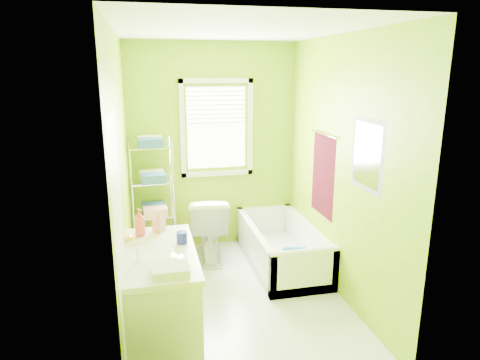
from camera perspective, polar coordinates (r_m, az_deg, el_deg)
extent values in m
plane|color=silver|center=(4.55, -0.39, -15.37)|extent=(2.90, 2.90, 0.00)
cube|color=#7BA407|center=(5.45, -3.65, 4.32)|extent=(2.10, 0.04, 2.60)
cube|color=#7BA407|center=(2.72, 6.09, -6.43)|extent=(2.10, 0.04, 2.60)
cube|color=#7BA407|center=(3.98, -15.38, -0.07)|extent=(0.04, 2.90, 2.60)
cube|color=#7BA407|center=(4.39, 13.10, 1.45)|extent=(0.04, 2.90, 2.60)
cube|color=white|center=(3.95, -0.46, 19.39)|extent=(2.10, 2.90, 0.04)
cube|color=white|center=(5.41, -3.15, 6.94)|extent=(0.74, 0.01, 1.01)
cube|color=white|center=(5.50, -3.03, 0.91)|extent=(0.92, 0.05, 0.06)
cube|color=white|center=(5.34, -3.20, 13.08)|extent=(0.92, 0.05, 0.06)
cube|color=white|center=(5.34, -7.70, 6.72)|extent=(0.06, 0.05, 1.22)
cube|color=white|center=(5.48, 1.36, 7.05)|extent=(0.06, 0.05, 1.22)
cube|color=white|center=(5.35, -3.15, 9.98)|extent=(0.72, 0.02, 0.50)
cube|color=white|center=(3.13, -15.53, -9.96)|extent=(0.02, 0.80, 2.00)
sphere|color=gold|center=(3.43, -14.66, -7.67)|extent=(0.07, 0.07, 0.07)
cube|color=#400713|center=(4.73, 11.02, 0.62)|extent=(0.02, 0.58, 0.90)
cylinder|color=silver|center=(4.64, 11.12, 6.02)|extent=(0.02, 0.62, 0.02)
cube|color=#CC5972|center=(3.86, 16.64, 3.22)|extent=(0.02, 0.54, 0.64)
cube|color=white|center=(3.85, 16.54, 3.22)|extent=(0.01, 0.44, 0.54)
cube|color=white|center=(5.24, 5.46, -10.48)|extent=(0.74, 1.59, 0.11)
cube|color=white|center=(5.08, 1.88, -8.98)|extent=(0.07, 1.59, 0.48)
cube|color=white|center=(5.27, 8.99, -8.24)|extent=(0.07, 1.59, 0.48)
cube|color=white|center=(4.52, 8.53, -12.27)|extent=(0.74, 0.07, 0.48)
cube|color=white|center=(5.84, 3.21, -5.78)|extent=(0.74, 0.07, 0.48)
cylinder|color=white|center=(4.42, 8.64, -9.52)|extent=(0.74, 0.07, 0.07)
cylinder|color=blue|center=(4.75, 7.54, -12.23)|extent=(0.37, 0.37, 0.06)
cylinder|color=gold|center=(4.72, 7.57, -11.59)|extent=(0.35, 0.35, 0.05)
cube|color=blue|center=(4.82, 7.26, -10.22)|extent=(0.26, 0.08, 0.24)
imported|color=white|center=(5.24, -4.16, -6.28)|extent=(0.55, 0.84, 0.81)
cube|color=silver|center=(3.73, -10.42, -15.69)|extent=(0.55, 1.11, 0.80)
cube|color=silver|center=(3.54, -10.74, -9.70)|extent=(0.58, 1.14, 0.05)
ellipsoid|color=white|center=(3.40, -10.29, -10.79)|extent=(0.38, 0.50, 0.13)
cylinder|color=silver|center=(3.36, -13.49, -9.42)|extent=(0.03, 0.03, 0.16)
cylinder|color=silver|center=(3.34, -13.56, -8.32)|extent=(0.12, 0.02, 0.02)
imported|color=#EE4665|center=(3.83, -13.22, -5.53)|extent=(0.13, 0.13, 0.24)
imported|color=#CF858E|center=(3.91, -10.77, -5.39)|extent=(0.13, 0.13, 0.20)
cylinder|color=#161A91|center=(3.64, -7.77, -7.61)|extent=(0.09, 0.09, 0.10)
cube|color=silver|center=(3.13, -9.22, -11.81)|extent=(0.26, 0.20, 0.07)
cylinder|color=silver|center=(5.10, -14.09, -3.28)|extent=(0.02, 0.02, 1.48)
cylinder|color=silver|center=(5.37, -14.18, -2.38)|extent=(0.02, 0.02, 1.48)
cylinder|color=silver|center=(5.13, -8.83, -2.92)|extent=(0.02, 0.02, 1.48)
cylinder|color=silver|center=(5.40, -9.19, -2.03)|extent=(0.02, 0.02, 1.48)
cube|color=silver|center=(5.45, -11.24, -8.71)|extent=(0.50, 0.33, 0.02)
cube|color=silver|center=(5.30, -11.47, -4.56)|extent=(0.50, 0.33, 0.02)
cube|color=silver|center=(5.18, -11.70, -0.19)|extent=(0.50, 0.33, 0.02)
cube|color=silver|center=(5.09, -11.94, 4.35)|extent=(0.50, 0.33, 0.02)
cube|color=#2E5DA8|center=(4.99, -11.83, 4.85)|extent=(0.29, 0.20, 0.10)
cube|color=#F4F095|center=(5.19, -11.94, 5.22)|extent=(0.29, 0.20, 0.10)
cube|color=#2E5DA8|center=(5.08, -11.44, 0.22)|extent=(0.29, 0.20, 0.10)
cube|color=#F4F095|center=(5.27, -11.72, 0.74)|extent=(0.29, 0.20, 0.10)
cube|color=#FAAAB9|center=(5.21, -11.20, -4.18)|extent=(0.29, 0.20, 0.10)
cube|color=#2E5DA8|center=(5.40, -11.48, -3.54)|extent=(0.29, 0.20, 0.10)
cube|color=#FAAAB9|center=(5.41, -8.72, -6.97)|extent=(0.04, 0.26, 0.46)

